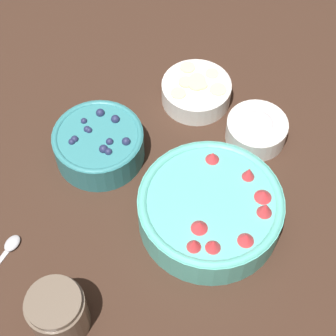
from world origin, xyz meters
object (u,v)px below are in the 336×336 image
at_px(bowl_blueberries, 97,145).
at_px(jar_chocolate, 58,313).
at_px(bowl_cream, 257,128).
at_px(bowl_bananas, 196,90).
at_px(bowl_strawberries, 211,208).

bearing_deg(bowl_blueberries, jar_chocolate, 27.03).
bearing_deg(jar_chocolate, bowl_cream, 170.90).
distance_m(bowl_bananas, jar_chocolate, 0.49).
distance_m(bowl_strawberries, bowl_bananas, 0.27).
bearing_deg(bowl_cream, bowl_blueberries, -47.93).
distance_m(bowl_blueberries, bowl_cream, 0.29).
height_order(bowl_strawberries, bowl_bananas, bowl_strawberries).
bearing_deg(bowl_blueberries, bowl_bananas, 160.72).
bearing_deg(bowl_blueberries, bowl_strawberries, 89.57).
xyz_separation_m(bowl_blueberries, jar_chocolate, (0.28, 0.14, 0.00)).
distance_m(bowl_bananas, bowl_cream, 0.14).
bearing_deg(bowl_cream, jar_chocolate, -9.10).
bearing_deg(bowl_cream, bowl_bananas, -97.27).
relative_size(bowl_bananas, bowl_cream, 1.20).
height_order(bowl_strawberries, jar_chocolate, same).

